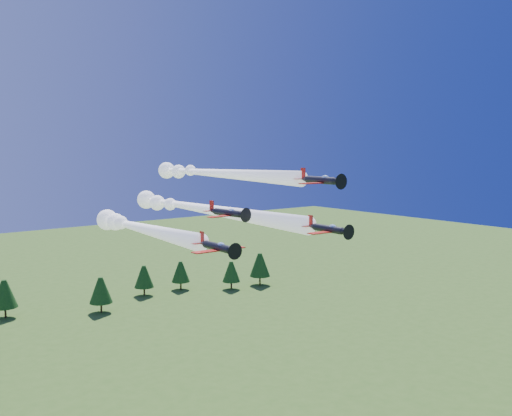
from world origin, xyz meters
TOP-DOWN VIEW (x-y plane):
  - plane_lead at (2.94, 23.29)m, footprint 6.98×58.73m
  - plane_left at (-9.14, 22.84)m, footprint 7.56×41.92m
  - plane_right at (12.58, 33.10)m, footprint 8.47×57.90m
  - plane_slot at (-1.12, 8.92)m, footprint 7.75×8.41m
  - treeline at (7.94, 110.04)m, footprint 166.14×22.70m

SIDE VIEW (x-z plane):
  - treeline at x=7.94m, z-range 0.95..12.91m
  - plane_left at x=-9.14m, z-range 36.51..40.21m
  - plane_lead at x=2.94m, z-range 38.81..42.51m
  - plane_slot at x=-1.12m, z-range 39.99..42.70m
  - plane_right at x=12.58m, z-range 44.32..48.02m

